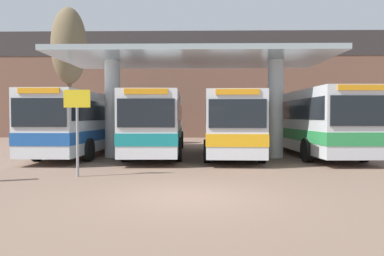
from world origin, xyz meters
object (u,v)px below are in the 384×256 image
object	(u,v)px
transit_bus_center_bay	(158,121)
poplar_tree_behind_left	(69,47)
parked_car_street	(131,128)
info_sign_platform	(77,115)
transit_bus_left_bay	(89,121)
transit_bus_right_bay	(231,122)
transit_bus_far_right_bay	(307,120)

from	to	relation	value
transit_bus_center_bay	poplar_tree_behind_left	bearing A→B (deg)	-41.50
poplar_tree_behind_left	parked_car_street	xyz separation A→B (m)	(3.32, 5.70, -5.95)
transit_bus_center_bay	parked_car_street	bearing A→B (deg)	-74.37
transit_bus_center_bay	info_sign_platform	size ratio (longest dim) A/B	4.18
transit_bus_left_bay	poplar_tree_behind_left	xyz separation A→B (m)	(-3.08, 5.74, 5.19)
transit_bus_center_bay	transit_bus_right_bay	bearing A→B (deg)	163.83
transit_bus_right_bay	transit_bus_far_right_bay	bearing A→B (deg)	-163.60
parked_car_street	transit_bus_center_bay	bearing A→B (deg)	-67.94
transit_bus_left_bay	parked_car_street	size ratio (longest dim) A/B	2.75
info_sign_platform	transit_bus_center_bay	bearing A→B (deg)	77.02
transit_bus_center_bay	transit_bus_far_right_bay	distance (m)	8.24
transit_bus_right_bay	parked_car_street	xyz separation A→B (m)	(-7.58, 12.45, -0.72)
transit_bus_right_bay	poplar_tree_behind_left	size ratio (longest dim) A/B	1.06
transit_bus_far_right_bay	info_sign_platform	size ratio (longest dim) A/B	4.26
transit_bus_far_right_bay	info_sign_platform	world-z (taller)	transit_bus_far_right_bay
info_sign_platform	poplar_tree_behind_left	bearing A→B (deg)	110.23
transit_bus_center_bay	transit_bus_far_right_bay	size ratio (longest dim) A/B	0.98
transit_bus_left_bay	parked_car_street	bearing A→B (deg)	-89.36
transit_bus_left_bay	transit_bus_right_bay	size ratio (longest dim) A/B	1.18
transit_bus_left_bay	transit_bus_far_right_bay	world-z (taller)	transit_bus_far_right_bay
transit_bus_far_right_bay	poplar_tree_behind_left	bearing A→B (deg)	-22.90
transit_bus_far_right_bay	poplar_tree_behind_left	xyz separation A→B (m)	(-15.17, 5.66, 5.14)
transit_bus_right_bay	parked_car_street	distance (m)	14.59
transit_bus_center_bay	transit_bus_right_bay	distance (m)	4.08
transit_bus_far_right_bay	poplar_tree_behind_left	distance (m)	16.99
transit_bus_left_bay	info_sign_platform	distance (m)	8.30
transit_bus_center_bay	info_sign_platform	distance (m)	8.27
transit_bus_right_bay	poplar_tree_behind_left	world-z (taller)	poplar_tree_behind_left
transit_bus_center_bay	transit_bus_right_bay	world-z (taller)	transit_bus_center_bay
transit_bus_center_bay	transit_bus_far_right_bay	xyz separation A→B (m)	(8.23, 0.08, 0.07)
transit_bus_right_bay	transit_bus_far_right_bay	world-z (taller)	transit_bus_far_right_bay
transit_bus_left_bay	info_sign_platform	size ratio (longest dim) A/B	4.12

